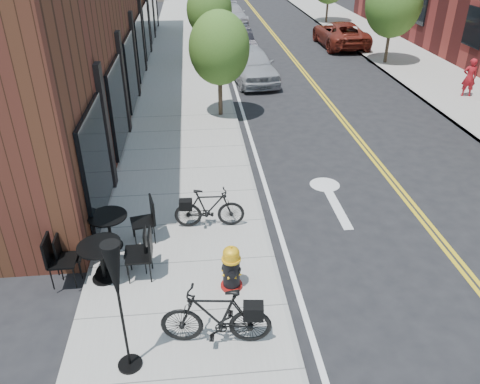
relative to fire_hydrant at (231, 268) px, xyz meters
name	(u,v)px	position (x,y,z in m)	size (l,w,h in m)	color
ground	(275,261)	(1.03, 0.89, -0.59)	(120.00, 120.00, 0.00)	black
sidewalk_near	(184,108)	(-0.97, 10.89, -0.53)	(4.00, 70.00, 0.12)	#9E9B93
sidewalk_far	(469,98)	(11.03, 10.89, -0.53)	(4.00, 70.00, 0.12)	#9E9B93
building_near	(75,4)	(-5.47, 14.89, 2.91)	(5.00, 28.00, 7.00)	#4B2818
tree_near_a	(219,48)	(0.43, 9.89, 2.01)	(2.20, 2.20, 3.81)	#382B1E
tree_near_b	(209,10)	(0.43, 17.89, 2.12)	(2.30, 2.30, 3.98)	#382B1E
tree_far_b	(394,3)	(9.63, 16.89, 2.46)	(2.80, 2.80, 4.62)	#382B1E
fire_hydrant	(231,268)	(0.00, 0.00, 0.00)	(0.57, 0.57, 1.00)	maroon
bicycle_left	(216,317)	(-0.38, -1.38, 0.10)	(0.54, 1.91, 1.15)	black
bicycle_right	(209,208)	(-0.33, 2.23, 0.03)	(0.47, 1.67, 1.00)	black
bistro_set_a	(101,257)	(-2.57, 0.51, 0.07)	(2.00, 0.88, 1.08)	black
bistro_set_b	(103,253)	(-2.57, 0.75, 0.00)	(1.75, 0.77, 0.95)	black
bistro_set_c	(109,226)	(-2.57, 1.63, 0.07)	(2.03, 1.02, 1.07)	black
patio_umbrella	(116,283)	(-1.83, -1.76, 1.29)	(0.40, 0.40, 2.46)	black
parked_car_a	(251,64)	(2.17, 14.58, 0.20)	(1.87, 4.64, 1.58)	#A3A6AB
parked_car_b	(236,42)	(1.90, 19.44, 0.20)	(1.68, 4.81, 1.58)	black
parked_car_c	(231,14)	(2.53, 29.62, 0.09)	(1.90, 4.68, 1.36)	#ABABAF
parked_car_far	(340,34)	(8.43, 21.32, 0.14)	(2.43, 5.27, 1.46)	maroon
pedestrian	(469,77)	(10.95, 11.07, 0.32)	(0.58, 0.38, 1.58)	maroon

